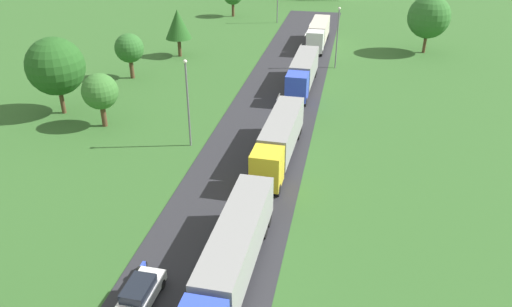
{
  "coord_description": "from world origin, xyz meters",
  "views": [
    {
      "loc": [
        8.51,
        -7.84,
        22.31
      ],
      "look_at": [
        0.99,
        29.35,
        2.09
      ],
      "focal_mm": 35.38,
      "sensor_mm": 36.0,
      "label": 1
    }
  ],
  "objects_px": {
    "tree_oak": "(429,17)",
    "tree_birch": "(55,66)",
    "truck_second": "(279,138)",
    "motorcycle_courier": "(140,271)",
    "lamppost_second": "(188,99)",
    "tree_pine": "(178,24)",
    "truck_fourth": "(318,33)",
    "tree_elm": "(100,92)",
    "car_second": "(140,293)",
    "truck_third": "(303,72)",
    "lamppost_third": "(337,35)",
    "tree_lime": "(129,48)",
    "truck_lead": "(231,256)"
  },
  "relations": [
    {
      "from": "tree_oak",
      "to": "tree_birch",
      "type": "bearing_deg",
      "value": -142.47
    },
    {
      "from": "truck_second",
      "to": "motorcycle_courier",
      "type": "distance_m",
      "value": 18.52
    },
    {
      "from": "lamppost_second",
      "to": "tree_pine",
      "type": "relative_size",
      "value": 1.27
    },
    {
      "from": "truck_fourth",
      "to": "tree_elm",
      "type": "distance_m",
      "value": 39.29
    },
    {
      "from": "lamppost_second",
      "to": "car_second",
      "type": "bearing_deg",
      "value": -80.14
    },
    {
      "from": "truck_second",
      "to": "tree_birch",
      "type": "xyz_separation_m",
      "value": [
        -25.06,
        5.95,
        3.18
      ]
    },
    {
      "from": "truck_third",
      "to": "tree_elm",
      "type": "height_order",
      "value": "tree_elm"
    },
    {
      "from": "car_second",
      "to": "tree_elm",
      "type": "xyz_separation_m",
      "value": [
        -13.8,
        23.2,
        2.95
      ]
    },
    {
      "from": "car_second",
      "to": "motorcycle_courier",
      "type": "height_order",
      "value": "car_second"
    },
    {
      "from": "lamppost_third",
      "to": "truck_second",
      "type": "bearing_deg",
      "value": -97.05
    },
    {
      "from": "lamppost_second",
      "to": "tree_pine",
      "type": "distance_m",
      "value": 29.4
    },
    {
      "from": "truck_second",
      "to": "tree_oak",
      "type": "distance_m",
      "value": 40.96
    },
    {
      "from": "motorcycle_courier",
      "to": "lamppost_third",
      "type": "xyz_separation_m",
      "value": [
        9.61,
        45.07,
        4.06
      ]
    },
    {
      "from": "tree_pine",
      "to": "tree_elm",
      "type": "relative_size",
      "value": 1.19
    },
    {
      "from": "tree_elm",
      "to": "truck_second",
      "type": "bearing_deg",
      "value": -10.91
    },
    {
      "from": "lamppost_second",
      "to": "truck_fourth",
      "type": "bearing_deg",
      "value": 76.35
    },
    {
      "from": "truck_fourth",
      "to": "tree_oak",
      "type": "relative_size",
      "value": 1.43
    },
    {
      "from": "truck_fourth",
      "to": "lamppost_third",
      "type": "distance_m",
      "value": 11.08
    },
    {
      "from": "truck_third",
      "to": "truck_fourth",
      "type": "relative_size",
      "value": 1.04
    },
    {
      "from": "lamppost_third",
      "to": "tree_pine",
      "type": "distance_m",
      "value": 22.82
    },
    {
      "from": "car_second",
      "to": "tree_birch",
      "type": "xyz_separation_m",
      "value": [
        -19.81,
        25.48,
        4.48
      ]
    },
    {
      "from": "tree_oak",
      "to": "car_second",
      "type": "bearing_deg",
      "value": -110.48
    },
    {
      "from": "tree_lime",
      "to": "motorcycle_courier",
      "type": "bearing_deg",
      "value": -65.62
    },
    {
      "from": "truck_lead",
      "to": "tree_lime",
      "type": "bearing_deg",
      "value": 122.21
    },
    {
      "from": "car_second",
      "to": "lamppost_second",
      "type": "relative_size",
      "value": 0.48
    },
    {
      "from": "car_second",
      "to": "tree_birch",
      "type": "bearing_deg",
      "value": 127.86
    },
    {
      "from": "truck_second",
      "to": "truck_fourth",
      "type": "relative_size",
      "value": 1.11
    },
    {
      "from": "truck_second",
      "to": "motorcycle_courier",
      "type": "xyz_separation_m",
      "value": [
        -6.18,
        -17.38,
        -1.62
      ]
    },
    {
      "from": "lamppost_second",
      "to": "tree_oak",
      "type": "bearing_deg",
      "value": 55.61
    },
    {
      "from": "lamppost_second",
      "to": "tree_lime",
      "type": "xyz_separation_m",
      "value": [
        -13.47,
        17.06,
        -0.82
      ]
    },
    {
      "from": "truck_lead",
      "to": "truck_third",
      "type": "relative_size",
      "value": 1.2
    },
    {
      "from": "truck_third",
      "to": "car_second",
      "type": "bearing_deg",
      "value": -97.69
    },
    {
      "from": "truck_fourth",
      "to": "car_second",
      "type": "bearing_deg",
      "value": -95.31
    },
    {
      "from": "truck_second",
      "to": "tree_oak",
      "type": "xyz_separation_m",
      "value": [
        16.06,
        37.55,
        3.16
      ]
    },
    {
      "from": "lamppost_second",
      "to": "tree_oak",
      "type": "xyz_separation_m",
      "value": [
        24.91,
        36.39,
        0.55
      ]
    },
    {
      "from": "truck_lead",
      "to": "truck_fourth",
      "type": "bearing_deg",
      "value": 89.59
    },
    {
      "from": "truck_second",
      "to": "tree_birch",
      "type": "relative_size",
      "value": 1.58
    },
    {
      "from": "tree_lime",
      "to": "tree_birch",
      "type": "bearing_deg",
      "value": -102.59
    },
    {
      "from": "tree_pine",
      "to": "truck_lead",
      "type": "bearing_deg",
      "value": -67.18
    },
    {
      "from": "motorcycle_courier",
      "to": "tree_birch",
      "type": "height_order",
      "value": "tree_birch"
    },
    {
      "from": "truck_second",
      "to": "car_second",
      "type": "bearing_deg",
      "value": -105.06
    },
    {
      "from": "motorcycle_courier",
      "to": "tree_birch",
      "type": "distance_m",
      "value": 30.4
    },
    {
      "from": "truck_second",
      "to": "car_second",
      "type": "distance_m",
      "value": 20.27
    },
    {
      "from": "truck_fourth",
      "to": "tree_lime",
      "type": "relative_size",
      "value": 2.06
    },
    {
      "from": "truck_fourth",
      "to": "tree_pine",
      "type": "distance_m",
      "value": 21.75
    },
    {
      "from": "truck_third",
      "to": "tree_pine",
      "type": "relative_size",
      "value": 1.84
    },
    {
      "from": "truck_lead",
      "to": "motorcycle_courier",
      "type": "height_order",
      "value": "truck_lead"
    },
    {
      "from": "tree_oak",
      "to": "tree_lime",
      "type": "bearing_deg",
      "value": -153.27
    },
    {
      "from": "tree_pine",
      "to": "tree_lime",
      "type": "bearing_deg",
      "value": -105.82
    },
    {
      "from": "truck_fourth",
      "to": "tree_elm",
      "type": "relative_size",
      "value": 2.11
    }
  ]
}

